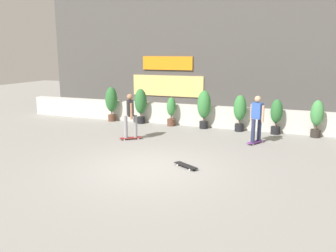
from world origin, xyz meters
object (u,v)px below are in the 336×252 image
(potted_plant_1, at_px, (141,103))
(potted_plant_5, at_px, (276,114))
(potted_plant_0, at_px, (111,101))
(skateboard_near_camera, at_px, (186,165))
(potted_plant_3, at_px, (204,106))
(potted_plant_6, at_px, (317,116))
(skater_mid_plaza, at_px, (257,117))
(potted_plant_4, at_px, (240,110))
(potted_plant_2, at_px, (171,110))
(skater_by_wall_right, at_px, (130,114))

(potted_plant_1, bearing_deg, potted_plant_5, 0.00)
(potted_plant_0, relative_size, skateboard_near_camera, 2.02)
(potted_plant_1, bearing_deg, potted_plant_3, 0.00)
(potted_plant_1, relative_size, potted_plant_6, 1.11)
(potted_plant_3, relative_size, skater_mid_plaza, 0.95)
(skateboard_near_camera, bearing_deg, potted_plant_4, 83.34)
(potted_plant_5, relative_size, potted_plant_6, 0.98)
(potted_plant_0, relative_size, potted_plant_4, 1.07)
(potted_plant_4, relative_size, skater_mid_plaza, 0.88)
(skateboard_near_camera, bearing_deg, potted_plant_2, 114.68)
(potted_plant_6, bearing_deg, potted_plant_2, 180.00)
(potted_plant_2, relative_size, potted_plant_5, 0.91)
(potted_plant_1, xyz_separation_m, potted_plant_2, (1.47, 0.00, -0.23))
(potted_plant_2, distance_m, potted_plant_3, 1.49)
(potted_plant_6, bearing_deg, potted_plant_5, 180.00)
(skater_mid_plaza, xyz_separation_m, skateboard_near_camera, (-1.49, -3.37, -0.88))
(potted_plant_5, relative_size, skateboard_near_camera, 1.75)
(potted_plant_5, bearing_deg, potted_plant_1, -180.00)
(potted_plant_5, bearing_deg, skater_mid_plaza, -106.79)
(potted_plant_5, relative_size, skater_mid_plaza, 0.82)
(potted_plant_6, height_order, skateboard_near_camera, potted_plant_6)
(potted_plant_0, xyz_separation_m, potted_plant_3, (4.44, 0.00, 0.01))
(potted_plant_2, bearing_deg, potted_plant_3, -0.00)
(potted_plant_4, height_order, skater_mid_plaza, skater_mid_plaza)
(potted_plant_2, relative_size, skater_mid_plaza, 0.74)
(potted_plant_4, height_order, skater_by_wall_right, skater_by_wall_right)
(potted_plant_5, distance_m, potted_plant_6, 1.46)
(potted_plant_2, height_order, skater_by_wall_right, skater_by_wall_right)
(potted_plant_5, xyz_separation_m, skater_by_wall_right, (-4.92, -2.83, 0.15))
(potted_plant_6, xyz_separation_m, skater_by_wall_right, (-6.37, -2.83, 0.13))
(skater_by_wall_right, bearing_deg, skateboard_near_camera, -38.55)
(potted_plant_6, xyz_separation_m, skater_mid_plaza, (-1.99, -1.78, 0.13))
(potted_plant_6, bearing_deg, potted_plant_0, -180.00)
(potted_plant_2, bearing_deg, potted_plant_1, -180.00)
(potted_plant_3, xyz_separation_m, skater_by_wall_right, (-2.00, -2.83, -0.00))
(potted_plant_1, relative_size, potted_plant_3, 0.97)
(potted_plant_0, height_order, skater_mid_plaza, skater_mid_plaza)
(potted_plant_0, xyz_separation_m, potted_plant_1, (1.50, 0.00, -0.02))
(potted_plant_0, relative_size, skater_by_wall_right, 0.94)
(potted_plant_2, height_order, potted_plant_6, potted_plant_6)
(potted_plant_3, distance_m, skater_mid_plaza, 2.97)
(potted_plant_1, xyz_separation_m, skater_mid_plaza, (5.32, -1.78, 0.02))
(skater_by_wall_right, xyz_separation_m, skateboard_near_camera, (2.90, -2.31, -0.88))
(potted_plant_3, bearing_deg, skater_by_wall_right, -125.25)
(potted_plant_1, distance_m, potted_plant_6, 7.31)
(potted_plant_3, height_order, potted_plant_4, potted_plant_3)
(potted_plant_0, relative_size, potted_plant_6, 1.13)
(potted_plant_3, relative_size, skateboard_near_camera, 2.04)
(potted_plant_0, height_order, potted_plant_3, potted_plant_3)
(potted_plant_0, bearing_deg, skateboard_near_camera, -43.95)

